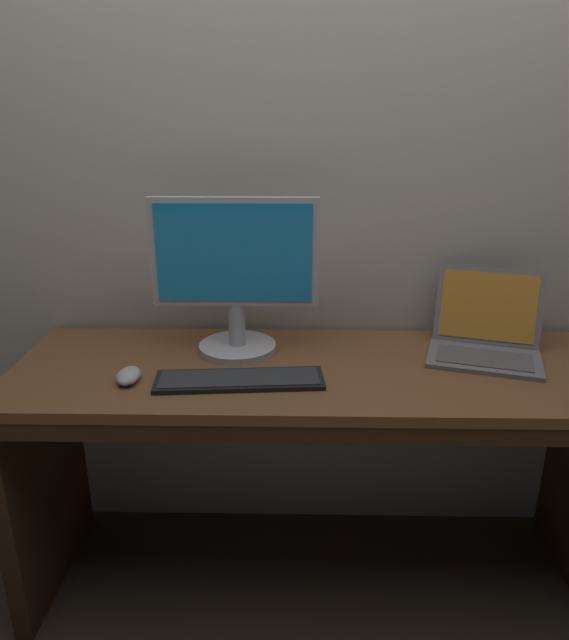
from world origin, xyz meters
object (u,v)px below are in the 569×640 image
object	(u,v)px
wired_keyboard	(240,380)
computer_mouse	(129,376)
laptop_space_gray	(485,339)
external_monitor	(235,278)

from	to	relation	value
wired_keyboard	computer_mouse	size ratio (longest dim) A/B	4.52
laptop_space_gray	computer_mouse	xyz separation A→B (m)	(-1.02, -0.20, -0.03)
wired_keyboard	computer_mouse	distance (m)	0.30
laptop_space_gray	wired_keyboard	xyz separation A→B (m)	(-0.72, -0.20, -0.04)
laptop_space_gray	external_monitor	xyz separation A→B (m)	(-0.74, 0.01, 0.18)
laptop_space_gray	wired_keyboard	world-z (taller)	laptop_space_gray
laptop_space_gray	computer_mouse	size ratio (longest dim) A/B	3.74
laptop_space_gray	computer_mouse	world-z (taller)	laptop_space_gray
laptop_space_gray	external_monitor	bearing A→B (deg)	179.42
wired_keyboard	external_monitor	bearing A→B (deg)	97.09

